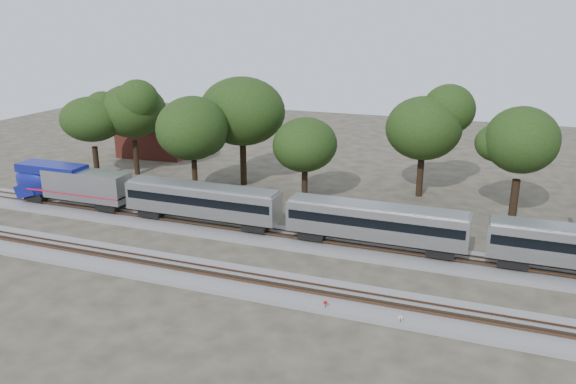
{
  "coord_description": "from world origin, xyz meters",
  "views": [
    {
      "loc": [
        16.78,
        -41.33,
        20.76
      ],
      "look_at": [
        -0.52,
        5.0,
        5.22
      ],
      "focal_mm": 35.0,
      "sensor_mm": 36.0,
      "label": 1
    }
  ],
  "objects": [
    {
      "name": "tree_6",
      "position": [
        19.43,
        18.35,
        8.92
      ],
      "size": [
        9.08,
        9.08,
        12.8
      ],
      "color": "black",
      "rests_on": "ground"
    },
    {
      "name": "tree_1",
      "position": [
        -28.63,
        21.06,
        8.71
      ],
      "size": [
        8.87,
        8.87,
        12.51
      ],
      "color": "black",
      "rests_on": "ground"
    },
    {
      "name": "tree_3",
      "position": [
        -12.87,
        21.72,
        9.45
      ],
      "size": [
        9.62,
        9.62,
        13.56
      ],
      "color": "black",
      "rests_on": "ground"
    },
    {
      "name": "track_near",
      "position": [
        0.0,
        -4.0,
        0.21
      ],
      "size": [
        160.0,
        5.0,
        0.73
      ],
      "color": "slate",
      "rests_on": "ground"
    },
    {
      "name": "switch_stand_white",
      "position": [
        12.02,
        -6.23,
        0.57
      ],
      "size": [
        0.29,
        0.05,
        0.9
      ],
      "rotation": [
        0.0,
        0.0,
        0.02
      ],
      "color": "#512D19",
      "rests_on": "ground"
    },
    {
      "name": "train",
      "position": [
        16.57,
        6.0,
        3.06
      ],
      "size": [
        103.05,
        2.93,
        4.33
      ],
      "color": "#B3B5BA",
      "rests_on": "ground"
    },
    {
      "name": "brick_building",
      "position": [
        -32.23,
        31.65,
        2.55
      ],
      "size": [
        11.08,
        8.23,
        5.07
      ],
      "rotation": [
        0.0,
        0.0,
        0.08
      ],
      "color": "brown",
      "rests_on": "ground"
    },
    {
      "name": "switch_stand_red",
      "position": [
        6.55,
        -6.13,
        0.61
      ],
      "size": [
        0.3,
        0.11,
        0.96
      ],
      "rotation": [
        0.0,
        0.0,
        0.28
      ],
      "color": "#512D19",
      "rests_on": "ground"
    },
    {
      "name": "ground",
      "position": [
        0.0,
        0.0,
        0.0
      ],
      "size": [
        160.0,
        160.0,
        0.0
      ],
      "primitive_type": "plane",
      "color": "#383328",
      "rests_on": "ground"
    },
    {
      "name": "tree_0",
      "position": [
        -32.56,
        17.64,
        7.9
      ],
      "size": [
        8.05,
        8.05,
        11.35
      ],
      "color": "black",
      "rests_on": "ground"
    },
    {
      "name": "tree_4",
      "position": [
        -3.1,
        17.39,
        6.89
      ],
      "size": [
        7.02,
        7.02,
        9.9
      ],
      "color": "black",
      "rests_on": "ground"
    },
    {
      "name": "tree_5",
      "position": [
        9.0,
        24.7,
        8.26
      ],
      "size": [
        8.41,
        8.41,
        11.86
      ],
      "color": "black",
      "rests_on": "ground"
    },
    {
      "name": "tree_2",
      "position": [
        -15.98,
        14.77,
        8.38
      ],
      "size": [
        8.53,
        8.53,
        12.03
      ],
      "color": "black",
      "rests_on": "ground"
    },
    {
      "name": "track_far",
      "position": [
        0.0,
        6.0,
        0.21
      ],
      "size": [
        160.0,
        5.0,
        0.73
      ],
      "color": "slate",
      "rests_on": "ground"
    },
    {
      "name": "switch_lever",
      "position": [
        7.6,
        -5.66,
        0.15
      ],
      "size": [
        0.5,
        0.3,
        0.3
      ],
      "primitive_type": "cube",
      "rotation": [
        0.0,
        0.0,
        -0.01
      ],
      "color": "#512D19",
      "rests_on": "ground"
    }
  ]
}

